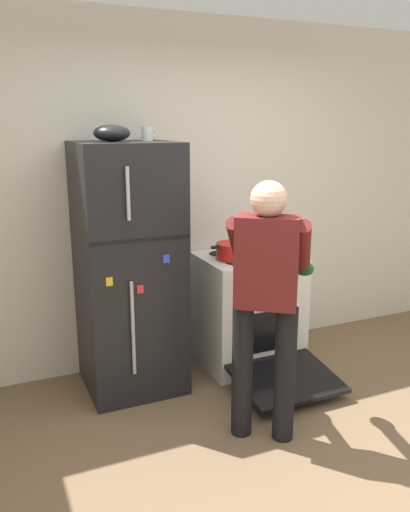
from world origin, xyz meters
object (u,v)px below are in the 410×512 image
stove_range (248,311)px  person_cook (267,288)px  red_pot (233,251)px  pepper_mill (269,236)px  coffee_mug (147,134)px  mixing_bowl (112,133)px  refrigerator (129,269)px

stove_range → person_cook: 1.14m
red_pot → pepper_mill: size_ratio=2.13×
person_cook → pepper_mill: 1.34m
stove_range → coffee_mug: 1.61m
coffee_mug → mixing_bowl: (-0.26, -0.05, 0.01)m
stove_range → pepper_mill: 0.66m
pepper_mill → mixing_bowl: mixing_bowl is taller
refrigerator → coffee_mug: bearing=15.4°
coffee_mug → pepper_mill: bearing=7.8°
person_cook → pepper_mill: (0.69, 1.15, 0.03)m
coffee_mug → pepper_mill: (1.09, 0.15, -0.85)m
person_cook → mixing_bowl: (-0.66, 0.95, 0.88)m
stove_range → refrigerator: bearing=179.0°
person_cook → coffee_mug: bearing=111.6°
person_cook → coffee_mug: 1.39m
pepper_mill → refrigerator: bearing=-171.1°
refrigerator → stove_range: (0.97, -0.02, -0.46)m
person_cook → pepper_mill: person_cook is taller
person_cook → red_pot: bearing=75.4°
refrigerator → red_pot: 0.82m
coffee_mug → pepper_mill: size_ratio=0.65×
person_cook → pepper_mill: bearing=58.8°
stove_range → coffee_mug: size_ratio=10.79×
refrigerator → coffee_mug: coffee_mug is taller
refrigerator → person_cook: 1.11m
red_pot → coffee_mug: size_ratio=3.26×
person_cook → mixing_bowl: 1.45m
stove_range → mixing_bowl: mixing_bowl is taller
stove_range → red_pot: size_ratio=3.31×
refrigerator → stove_range: refrigerator is taller
stove_range → person_cook: person_cook is taller
pepper_mill → red_pot: bearing=-151.5°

